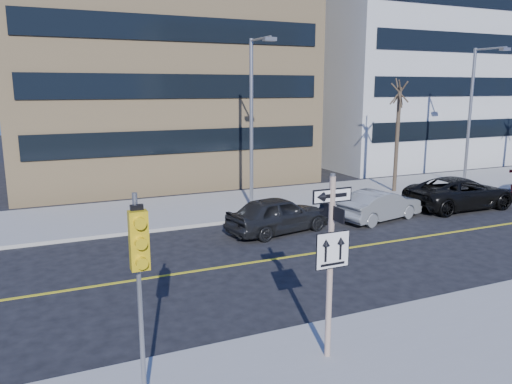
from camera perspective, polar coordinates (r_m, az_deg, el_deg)
name	(u,v)px	position (r m, az deg, el deg)	size (l,w,h in m)	color
ground	(277,315)	(13.65, 2.41, -13.88)	(120.00, 120.00, 0.00)	black
far_sidewalk	(451,183)	(33.39, 21.41, 0.92)	(66.00, 6.00, 0.15)	#A6A49B
road_centerline	(485,227)	(23.78, 24.71, -3.68)	(40.00, 0.14, 0.01)	gold
sign_pole	(331,257)	(10.69, 8.53, -7.32)	(0.92, 0.92, 4.06)	silver
traffic_signal	(139,258)	(8.96, -13.19, -7.31)	(0.32, 0.45, 4.00)	gray
parked_car_a	(278,214)	(20.72, 2.55, -2.58)	(4.52, 1.82, 1.54)	black
parked_car_b	(380,205)	(23.32, 13.99, -1.47)	(4.23, 1.47, 1.39)	gray
parked_car_c	(460,193)	(26.88, 22.33, -0.08)	(5.66, 2.61, 1.57)	black
streetlight_a	(253,113)	(23.77, -0.30, 9.02)	(0.55, 2.25, 8.00)	gray
streetlight_b	(474,108)	(32.03, 23.62, 8.77)	(0.55, 2.25, 8.00)	gray
street_tree_west	(400,95)	(28.97, 16.09, 10.60)	(1.80, 1.80, 6.35)	#362A20
building_brick	(145,42)	(36.91, -12.56, 16.35)	(18.00, 18.00, 18.00)	tan
building_grey_mid	(406,69)	(45.79, 16.73, 13.32)	(20.00, 16.00, 15.00)	#AEB1B3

